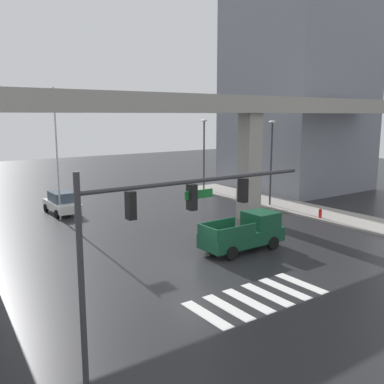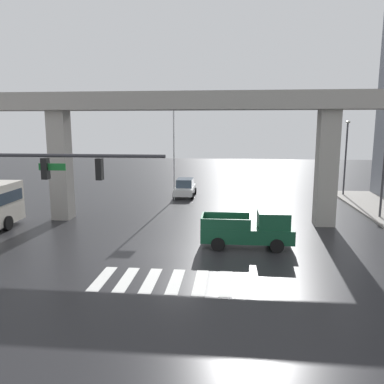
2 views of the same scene
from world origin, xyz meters
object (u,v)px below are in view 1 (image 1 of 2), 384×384
pickup_truck (246,233)px  flagpole (58,144)px  fire_hydrant (320,214)px  sedan_white (62,203)px  traffic_signal_mast (162,218)px  street_lamp_mid_block (271,153)px  street_lamp_far_north (204,146)px

pickup_truck → flagpole: (-6.28, 13.40, 4.62)m
fire_hydrant → pickup_truck: bearing=-167.2°
sedan_white → traffic_signal_mast: bearing=-100.5°
pickup_truck → sedan_white: size_ratio=1.19×
street_lamp_mid_block → street_lamp_far_north: bearing=90.0°
flagpole → pickup_truck: bearing=-64.9°
traffic_signal_mast → fire_hydrant: size_ratio=10.22×
traffic_signal_mast → street_lamp_far_north: (19.45, 23.76, -0.01)m
street_lamp_mid_block → fire_hydrant: 6.95m
traffic_signal_mast → street_lamp_mid_block: street_lamp_mid_block is taller
traffic_signal_mast → street_lamp_mid_block: (19.45, 14.38, -0.01)m
traffic_signal_mast → street_lamp_mid_block: size_ratio=1.20×
sedan_white → traffic_signal_mast: 22.64m
fire_hydrant → flagpole: 19.96m
sedan_white → flagpole: bearing=-109.7°
street_lamp_far_north → fire_hydrant: bearing=-91.5°
street_lamp_far_north → flagpole: size_ratio=0.75×
sedan_white → fire_hydrant: 19.93m
pickup_truck → sedan_white: bearing=110.1°
pickup_truck → street_lamp_far_north: bearing=60.3°
street_lamp_far_north → flagpole: bearing=-167.0°
street_lamp_mid_block → street_lamp_far_north: (0.00, 9.39, 0.00)m
traffic_signal_mast → flagpole: 20.38m
street_lamp_far_north → street_lamp_mid_block: bearing=-90.0°
pickup_truck → sedan_white: pickup_truck is taller
pickup_truck → traffic_signal_mast: size_ratio=0.59×
fire_hydrant → traffic_signal_mast: bearing=-155.2°
pickup_truck → fire_hydrant: 9.62m
sedan_white → flagpole: flagpole is taller
street_lamp_far_north → fire_hydrant: size_ratio=8.52×
street_lamp_mid_block → flagpole: bearing=160.5°
traffic_signal_mast → flagpole: flagpole is taller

